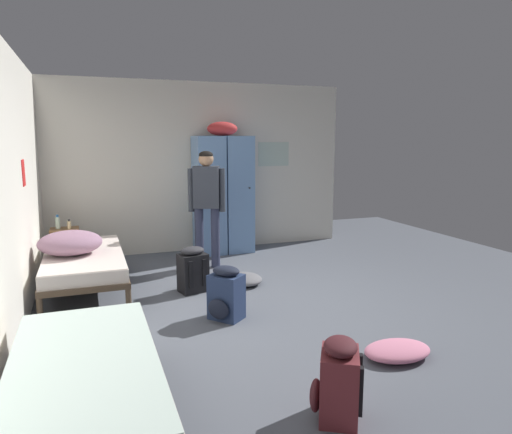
# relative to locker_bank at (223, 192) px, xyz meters

# --- Properties ---
(ground_plane) EXTENTS (9.22, 9.22, 0.00)m
(ground_plane) POSITION_rel_locker_bank_xyz_m (-0.29, -2.60, -0.97)
(ground_plane) COLOR #565B66
(room_backdrop) EXTENTS (4.88, 5.82, 2.70)m
(room_backdrop) POSITION_rel_locker_bank_xyz_m (-1.59, -1.26, 0.38)
(room_backdrop) COLOR silver
(room_backdrop) RESTS_ON ground_plane
(locker_bank) EXTENTS (0.90, 0.55, 2.07)m
(locker_bank) POSITION_rel_locker_bank_xyz_m (0.00, 0.00, 0.00)
(locker_bank) COLOR #6B93C6
(locker_bank) RESTS_ON ground_plane
(shelf_unit) EXTENTS (0.38, 0.30, 0.57)m
(shelf_unit) POSITION_rel_locker_bank_xyz_m (-2.36, -0.17, -0.62)
(shelf_unit) COLOR brown
(shelf_unit) RESTS_ON ground_plane
(bed_left_front) EXTENTS (0.90, 1.90, 0.49)m
(bed_left_front) POSITION_rel_locker_bank_xyz_m (-2.11, -4.27, -0.59)
(bed_left_front) COLOR #473828
(bed_left_front) RESTS_ON ground_plane
(bed_left_rear) EXTENTS (0.90, 1.90, 0.49)m
(bed_left_rear) POSITION_rel_locker_bank_xyz_m (-2.11, -1.39, -0.59)
(bed_left_rear) COLOR #473828
(bed_left_rear) RESTS_ON ground_plane
(bedding_heap) EXTENTS (0.71, 0.64, 0.28)m
(bedding_heap) POSITION_rel_locker_bank_xyz_m (-2.25, -1.46, -0.34)
(bedding_heap) COLOR gray
(bedding_heap) RESTS_ON bed_left_rear
(person_traveler) EXTENTS (0.49, 0.32, 1.64)m
(person_traveler) POSITION_rel_locker_bank_xyz_m (-0.47, -0.81, 0.02)
(person_traveler) COLOR #2D334C
(person_traveler) RESTS_ON ground_plane
(water_bottle) EXTENTS (0.06, 0.06, 0.19)m
(water_bottle) POSITION_rel_locker_bank_xyz_m (-2.44, -0.15, -0.31)
(water_bottle) COLOR silver
(water_bottle) RESTS_ON shelf_unit
(lotion_bottle) EXTENTS (0.05, 0.05, 0.13)m
(lotion_bottle) POSITION_rel_locker_bank_xyz_m (-2.29, -0.21, -0.34)
(lotion_bottle) COLOR beige
(lotion_bottle) RESTS_ON shelf_unit
(backpack_navy) EXTENTS (0.42, 0.41, 0.55)m
(backpack_navy) POSITION_rel_locker_bank_xyz_m (-0.78, -2.77, -0.71)
(backpack_navy) COLOR navy
(backpack_navy) RESTS_ON ground_plane
(backpack_maroon) EXTENTS (0.41, 0.40, 0.55)m
(backpack_maroon) POSITION_rel_locker_bank_xyz_m (-0.58, -4.66, -0.71)
(backpack_maroon) COLOR maroon
(backpack_maroon) RESTS_ON ground_plane
(backpack_black) EXTENTS (0.37, 0.38, 0.55)m
(backpack_black) POSITION_rel_locker_bank_xyz_m (-0.90, -1.80, -0.71)
(backpack_black) COLOR black
(backpack_black) RESTS_ON ground_plane
(clothes_pile_pink) EXTENTS (0.59, 0.40, 0.12)m
(clothes_pile_pink) POSITION_rel_locker_bank_xyz_m (0.33, -4.08, -0.91)
(clothes_pile_pink) COLOR pink
(clothes_pile_pink) RESTS_ON ground_plane
(clothes_pile_grey) EXTENTS (0.45, 0.50, 0.13)m
(clothes_pile_grey) POSITION_rel_locker_bank_xyz_m (-0.24, -1.75, -0.91)
(clothes_pile_grey) COLOR slate
(clothes_pile_grey) RESTS_ON ground_plane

